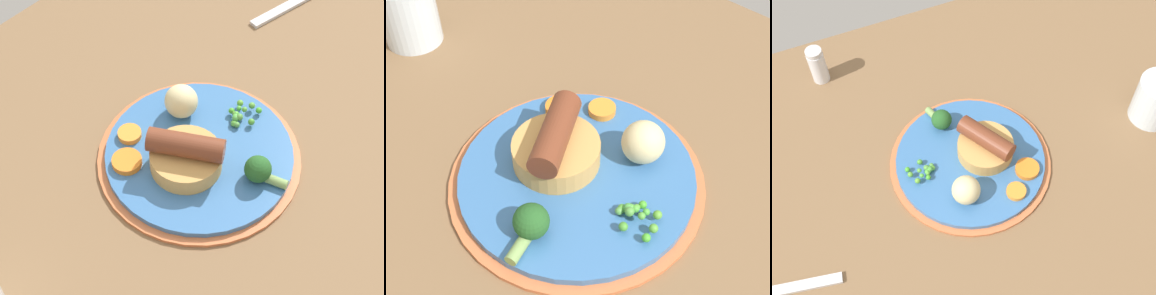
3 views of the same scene
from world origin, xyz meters
TOP-DOWN VIEW (x-y plane):
  - dining_table at (0.00, 0.00)cm, footprint 110.00×80.00cm
  - dinner_plate at (-5.35, 1.50)cm, footprint 27.22×27.22cm
  - sausage_pudding at (-2.53, 1.67)cm, footprint 9.38×10.10cm
  - pea_pile at (-13.54, 1.95)cm, footprint 4.82×4.18cm
  - broccoli_floret_far at (-7.22, 9.99)cm, footprint 3.54×5.82cm
  - potato_chunk_0 at (-8.92, -4.88)cm, footprint 5.54×5.59cm
  - carrot_slice_0 at (-1.19, -7.32)cm, footprint 4.52×4.52cm
  - carrot_slice_2 at (2.34, -4.30)cm, footprint 5.42×5.42cm
  - drinking_glass at (28.44, -1.92)cm, footprint 7.70×7.70cm

SIDE VIEW (x-z plane):
  - dining_table at x=0.00cm, z-range 0.00..3.00cm
  - dinner_plate at x=-5.35cm, z-range 2.87..4.27cm
  - carrot_slice_0 at x=-1.19cm, z-range 4.40..5.25cm
  - carrot_slice_2 at x=2.34cm, z-range 4.40..5.33cm
  - pea_pile at x=-13.54cm, z-range 4.38..6.09cm
  - broccoli_floret_far at x=-7.22cm, z-range 4.29..7.83cm
  - sausage_pudding at x=-2.53cm, z-range 3.69..9.52cm
  - potato_chunk_0 at x=-8.92cm, z-range 4.40..9.14cm
  - drinking_glass at x=28.44cm, z-range 3.00..11.60cm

